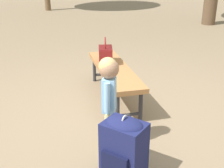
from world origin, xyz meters
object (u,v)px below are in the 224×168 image
(handbag, at_px, (105,54))
(child_standing, at_px, (109,89))
(backpack_large, at_px, (124,146))
(park_bench, at_px, (114,72))

(handbag, distance_m, child_standing, 1.36)
(handbag, bearing_deg, backpack_large, -0.65)
(handbag, xyz_separation_m, backpack_large, (1.83, -0.02, -0.28))
(park_bench, relative_size, child_standing, 1.72)
(backpack_large, bearing_deg, child_standing, -170.54)
(child_standing, bearing_deg, backpack_large, 9.46)
(park_bench, relative_size, handbag, 4.45)
(child_standing, relative_size, backpack_large, 1.59)
(handbag, xyz_separation_m, child_standing, (1.36, -0.10, 0.06))
(child_standing, xyz_separation_m, backpack_large, (0.47, 0.08, -0.34))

